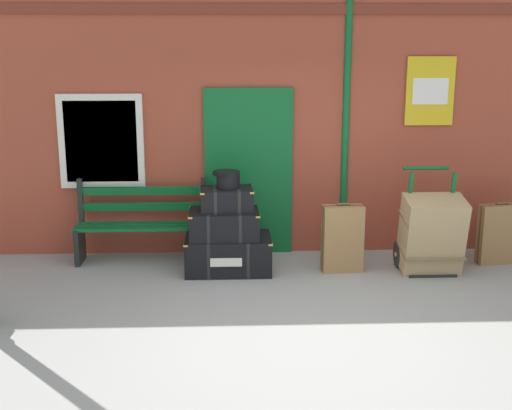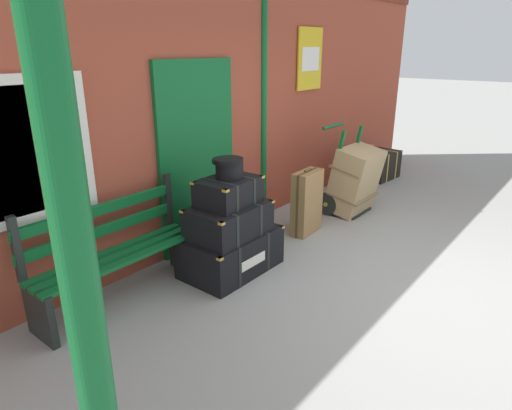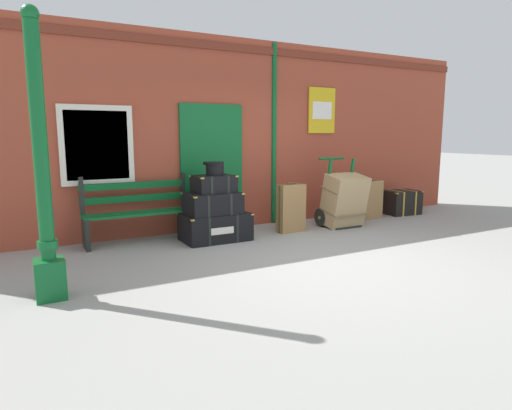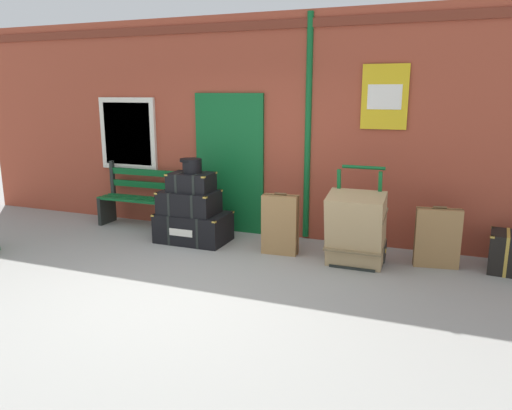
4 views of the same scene
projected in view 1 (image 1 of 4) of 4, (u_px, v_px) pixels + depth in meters
ground_plane at (303, 330)px, 6.35m from camera, size 60.00×60.00×0.00m
brick_facade at (282, 127)px, 8.49m from camera, size 10.40×0.35×3.20m
platform_bench at (142, 225)px, 8.27m from camera, size 1.60×0.43×1.01m
steamer_trunk_base at (228, 254)px, 7.94m from camera, size 1.01×0.66×0.43m
steamer_trunk_middle at (224, 224)px, 7.83m from camera, size 0.82×0.56×0.33m
steamer_trunk_top at (227, 199)px, 7.79m from camera, size 0.63×0.48×0.27m
round_hatbox at (228, 178)px, 7.73m from camera, size 0.31×0.29×0.20m
porters_trolley at (426, 247)px, 8.00m from camera, size 0.71×0.56×1.21m
large_brown_trunk at (432, 234)px, 7.79m from camera, size 0.70×0.60×0.95m
suitcase_brown at (342, 239)px, 7.89m from camera, size 0.49×0.23×0.83m
suitcase_cream at (499, 234)px, 8.18m from camera, size 0.55×0.24×0.77m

